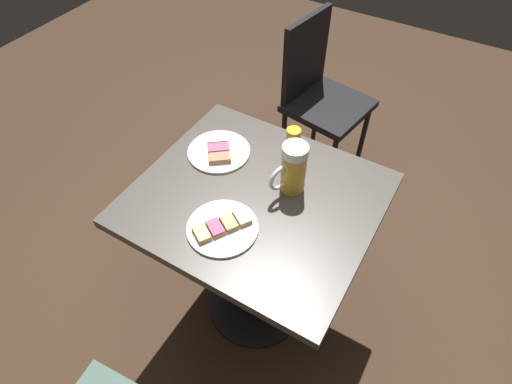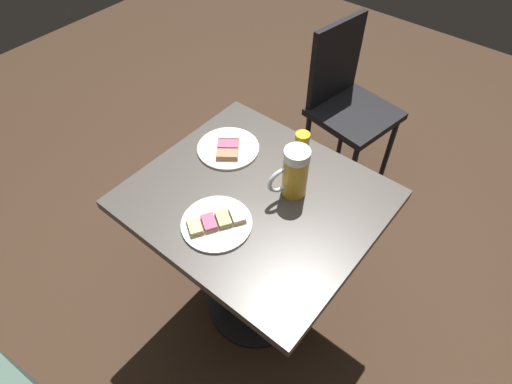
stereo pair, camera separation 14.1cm
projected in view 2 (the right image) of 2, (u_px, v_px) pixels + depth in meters
ground_plane at (256, 302)px, 2.00m from camera, size 6.00×6.00×0.00m
cafe_table at (256, 226)px, 1.55m from camera, size 0.80×0.71×0.76m
plate_near at (217, 223)px, 1.34m from camera, size 0.23×0.23×0.03m
plate_far at (228, 147)px, 1.57m from camera, size 0.23×0.23×0.03m
beer_mug at (294, 173)px, 1.37m from camera, size 0.09×0.14×0.19m
beer_glass_small at (302, 146)px, 1.50m from camera, size 0.05×0.05×0.11m
cafe_chair at (346, 99)px, 2.16m from camera, size 0.44×0.44×0.91m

